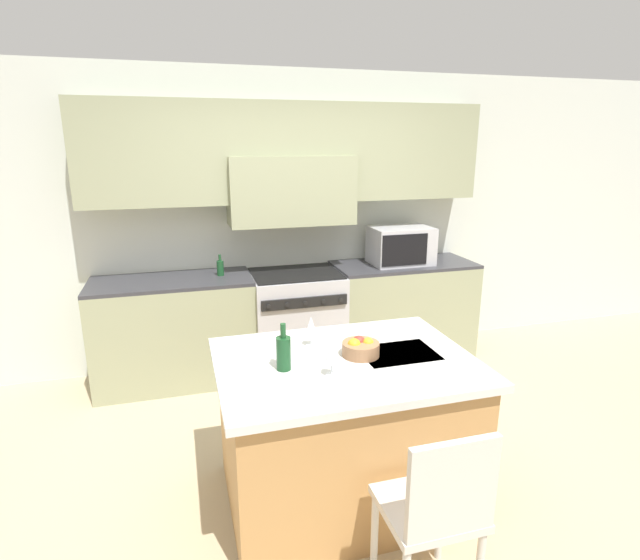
# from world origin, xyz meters

# --- Properties ---
(ground_plane) EXTENTS (10.00, 10.00, 0.00)m
(ground_plane) POSITION_xyz_m (0.00, 0.00, 0.00)
(ground_plane) COLOR tan
(back_cabinetry) EXTENTS (10.00, 0.46, 2.70)m
(back_cabinetry) POSITION_xyz_m (0.00, 1.94, 1.60)
(back_cabinetry) COLOR silver
(back_cabinetry) RESTS_ON ground_plane
(back_counter) EXTENTS (3.52, 0.62, 0.94)m
(back_counter) POSITION_xyz_m (0.00, 1.69, 0.47)
(back_counter) COLOR gray
(back_counter) RESTS_ON ground_plane
(range_stove) EXTENTS (0.81, 0.70, 0.93)m
(range_stove) POSITION_xyz_m (0.00, 1.67, 0.46)
(range_stove) COLOR #B7B7BC
(range_stove) RESTS_ON ground_plane
(microwave) EXTENTS (0.57, 0.40, 0.35)m
(microwave) POSITION_xyz_m (1.04, 1.68, 1.11)
(microwave) COLOR #B7B7BC
(microwave) RESTS_ON back_counter
(kitchen_island) EXTENTS (1.43, 1.05, 0.90)m
(kitchen_island) POSITION_xyz_m (-0.14, -0.15, 0.45)
(kitchen_island) COLOR #B7844C
(kitchen_island) RESTS_ON ground_plane
(island_chair) EXTENTS (0.42, 0.40, 0.93)m
(island_chair) POSITION_xyz_m (-0.00, -0.98, 0.54)
(island_chair) COLOR beige
(island_chair) RESTS_ON ground_plane
(wine_bottle) EXTENTS (0.08, 0.08, 0.26)m
(wine_bottle) POSITION_xyz_m (-0.50, -0.18, 0.99)
(wine_bottle) COLOR #194723
(wine_bottle) RESTS_ON kitchen_island
(wine_glass_near) EXTENTS (0.07, 0.07, 0.18)m
(wine_glass_near) POSITION_xyz_m (-0.28, -0.32, 1.02)
(wine_glass_near) COLOR white
(wine_glass_near) RESTS_ON kitchen_island
(wine_glass_far) EXTENTS (0.07, 0.07, 0.18)m
(wine_glass_far) POSITION_xyz_m (-0.28, 0.09, 1.02)
(wine_glass_far) COLOR white
(wine_glass_far) RESTS_ON kitchen_island
(fruit_bowl) EXTENTS (0.21, 0.21, 0.11)m
(fruit_bowl) POSITION_xyz_m (-0.05, -0.13, 0.94)
(fruit_bowl) COLOR #996B47
(fruit_bowl) RESTS_ON kitchen_island
(oil_bottle_on_counter) EXTENTS (0.06, 0.06, 0.19)m
(oil_bottle_on_counter) POSITION_xyz_m (-0.66, 1.71, 1.01)
(oil_bottle_on_counter) COLOR #194723
(oil_bottle_on_counter) RESTS_ON back_counter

